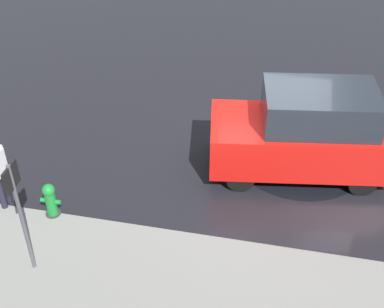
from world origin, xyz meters
TOP-DOWN VIEW (x-y plane):
  - ground_plane at (0.00, 0.00)m, footprint 60.00×60.00m
  - moving_hatchback at (-0.79, 0.12)m, footprint 4.12×2.29m
  - fire_hydrant at (4.07, 2.64)m, footprint 0.42×0.31m
  - sign_post at (3.84, 4.02)m, footprint 0.07×0.44m
  - puddle_patch at (-0.76, -0.30)m, footprint 2.98×2.98m

SIDE VIEW (x-z plane):
  - ground_plane at x=0.00m, z-range 0.00..0.00m
  - puddle_patch at x=-0.76m, z-range 0.00..0.01m
  - fire_hydrant at x=4.07m, z-range 0.00..0.80m
  - moving_hatchback at x=-0.79m, z-range 0.00..2.06m
  - sign_post at x=3.84m, z-range 0.38..2.78m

